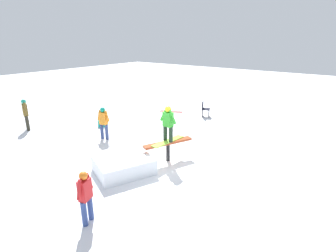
% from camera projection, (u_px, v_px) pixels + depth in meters
% --- Properties ---
extents(ground_plane, '(60.00, 60.00, 0.00)m').
position_uv_depth(ground_plane, '(168.00, 161.00, 9.76)').
color(ground_plane, white).
extents(rail_feature, '(1.87, 1.00, 0.76)m').
position_uv_depth(rail_feature, '(168.00, 145.00, 9.56)').
color(rail_feature, black).
rests_on(rail_feature, ground).
extents(snow_kicker_ramp, '(2.24, 2.08, 0.54)m').
position_uv_depth(snow_kicker_ramp, '(124.00, 165.00, 8.85)').
color(snow_kicker_ramp, white).
rests_on(snow_kicker_ramp, ground).
extents(main_rider_on_rail, '(1.48, 0.76, 1.33)m').
position_uv_depth(main_rider_on_rail, '(168.00, 125.00, 9.31)').
color(main_rider_on_rail, '#8BD037').
rests_on(main_rider_on_rail, rail_feature).
extents(bystander_red, '(0.61, 0.30, 1.40)m').
position_uv_depth(bystander_red, '(85.00, 195.00, 6.26)').
color(bystander_red, navy).
rests_on(bystander_red, ground).
extents(bystander_orange, '(0.28, 0.64, 1.47)m').
position_uv_depth(bystander_orange, '(104.00, 121.00, 11.58)').
color(bystander_orange, navy).
rests_on(bystander_orange, ground).
extents(bystander_brown, '(0.32, 0.64, 1.55)m').
position_uv_depth(bystander_brown, '(26.00, 113.00, 12.73)').
color(bystander_brown, '#2B291F').
rests_on(bystander_brown, ground).
extents(loose_snowboard_coral, '(0.84, 1.41, 0.02)m').
position_uv_depth(loose_snowboard_coral, '(171.00, 111.00, 16.19)').
color(loose_snowboard_coral, '#F45D56').
rests_on(loose_snowboard_coral, ground).
extents(folding_chair, '(0.58, 0.58, 0.88)m').
position_uv_depth(folding_chair, '(205.00, 110.00, 15.04)').
color(folding_chair, '#3F3F44').
rests_on(folding_chair, ground).
extents(backpack_on_snow, '(0.37, 0.33, 0.34)m').
position_uv_depth(backpack_on_snow, '(101.00, 124.00, 13.40)').
color(backpack_on_snow, '#0D9188').
rests_on(backpack_on_snow, ground).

